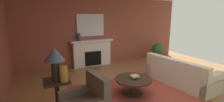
# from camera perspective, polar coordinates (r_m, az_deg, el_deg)

# --- Properties ---
(ground_plane) EXTENTS (9.21, 9.21, 0.00)m
(ground_plane) POSITION_cam_1_polar(r_m,az_deg,el_deg) (4.94, 11.06, -13.27)
(ground_plane) COLOR olive
(wall_fireplace) EXTENTS (7.68, 0.12, 2.98)m
(wall_fireplace) POSITION_cam_1_polar(r_m,az_deg,el_deg) (7.21, -3.11, 7.35)
(wall_fireplace) COLOR brown
(wall_fireplace) RESTS_ON ground_plane
(area_rug) EXTENTS (3.17, 2.46, 0.01)m
(area_rug) POSITION_cam_1_polar(r_m,az_deg,el_deg) (4.69, 7.31, -14.53)
(area_rug) COLOR #993D33
(area_rug) RESTS_ON ground_plane
(fireplace) EXTENTS (1.80, 0.35, 1.12)m
(fireplace) POSITION_cam_1_polar(r_m,az_deg,el_deg) (6.96, -6.94, -0.92)
(fireplace) COLOR white
(fireplace) RESTS_ON ground_plane
(mantel_mirror) EXTENTS (1.16, 0.04, 0.91)m
(mantel_mirror) POSITION_cam_1_polar(r_m,az_deg,el_deg) (6.91, -7.52, 8.94)
(mantel_mirror) COLOR silver
(sofa) EXTENTS (1.15, 2.20, 0.85)m
(sofa) POSITION_cam_1_polar(r_m,az_deg,el_deg) (5.56, 22.50, -7.77)
(sofa) COLOR beige
(sofa) RESTS_ON ground_plane
(coffee_table) EXTENTS (1.00, 1.00, 0.45)m
(coffee_table) POSITION_cam_1_polar(r_m,az_deg,el_deg) (4.55, 7.42, -10.83)
(coffee_table) COLOR #2D2319
(coffee_table) RESTS_ON ground_plane
(side_table) EXTENTS (0.56, 0.56, 0.70)m
(side_table) POSITION_cam_1_polar(r_m,az_deg,el_deg) (4.03, -18.56, -13.59)
(side_table) COLOR #2D2319
(side_table) RESTS_ON ground_plane
(table_lamp) EXTENTS (0.44, 0.44, 0.75)m
(table_lamp) POSITION_cam_1_polar(r_m,az_deg,el_deg) (3.75, -19.42, -2.16)
(table_lamp) COLOR black
(table_lamp) RESTS_ON side_table
(vase_mantel_left) EXTENTS (0.14, 0.14, 0.30)m
(vase_mantel_left) POSITION_cam_1_polar(r_m,az_deg,el_deg) (6.64, -11.50, 4.75)
(vase_mantel_left) COLOR navy
(vase_mantel_left) RESTS_ON fireplace
(vase_on_side_table) EXTENTS (0.17, 0.17, 0.34)m
(vase_on_side_table) POSITION_cam_1_polar(r_m,az_deg,el_deg) (3.76, -16.55, -7.62)
(vase_on_side_table) COLOR #B7892D
(vase_on_side_table) RESTS_ON side_table
(book_red_cover) EXTENTS (0.28, 0.20, 0.03)m
(book_red_cover) POSITION_cam_1_polar(r_m,az_deg,el_deg) (4.72, 8.02, -8.28)
(book_red_cover) COLOR maroon
(book_red_cover) RESTS_ON coffee_table
(book_art_folio) EXTENTS (0.21, 0.18, 0.05)m
(book_art_folio) POSITION_cam_1_polar(r_m,az_deg,el_deg) (4.50, 7.90, -8.75)
(book_art_folio) COLOR tan
(book_art_folio) RESTS_ON coffee_table
(potted_plant) EXTENTS (0.56, 0.56, 0.83)m
(potted_plant) POSITION_cam_1_polar(r_m,az_deg,el_deg) (8.01, 15.52, 0.18)
(potted_plant) COLOR #A8754C
(potted_plant) RESTS_ON ground_plane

